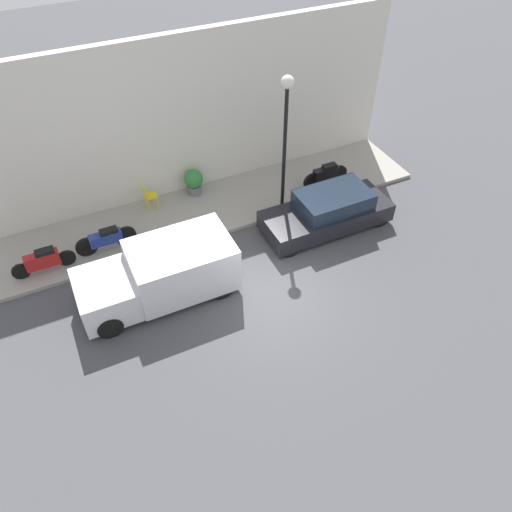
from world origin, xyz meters
name	(u,v)px	position (x,y,z in m)	size (l,w,h in m)	color
ground_plane	(270,293)	(0.00, 0.00, 0.00)	(60.00, 60.00, 0.00)	#47474C
sidewalk	(214,207)	(4.46, 0.00, 0.07)	(2.89, 15.05, 0.13)	gray
building_facade	(192,117)	(6.06, 0.00, 2.82)	(0.30, 15.05, 5.65)	silver
parked_car	(328,211)	(1.93, -3.12, 0.64)	(1.72, 4.36, 1.35)	black
delivery_van	(160,274)	(1.33, 2.89, 0.86)	(1.94, 4.48, 1.67)	silver
motorcycle_blue	(106,239)	(3.83, 3.90, 0.57)	(0.30, 1.93, 0.78)	navy
motorcycle_black	(326,174)	(3.87, -4.21, 0.59)	(0.30, 1.81, 0.85)	black
motorcycle_red	(43,261)	(3.67, 5.86, 0.57)	(0.30, 1.89, 0.81)	#B21E1E
streetlamp	(286,120)	(3.29, -2.10, 3.57)	(0.40, 0.40, 4.84)	black
potted_plant	(194,181)	(5.48, 0.34, 0.65)	(0.67, 0.67, 0.96)	slate
cafe_chair	(149,195)	(5.34, 2.06, 0.66)	(0.40, 0.40, 0.88)	yellow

